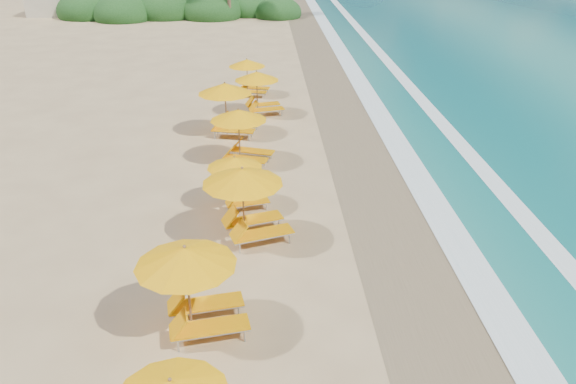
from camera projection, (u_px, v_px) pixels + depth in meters
ground at (288, 223)px, 20.04m from camera, size 160.00×160.00×0.00m
wet_sand at (400, 220)px, 20.20m from camera, size 4.00×160.00×0.01m
surf_foam at (475, 218)px, 20.30m from camera, size 4.00×160.00×0.01m
station_3 at (196, 283)px, 14.26m from camera, size 3.10×2.96×2.58m
station_4 at (249, 199)px, 18.41m from camera, size 3.36×3.29×2.65m
station_5 at (240, 178)px, 20.68m from camera, size 2.51×2.42×2.04m
station_6 at (243, 133)px, 24.33m from camera, size 3.13×3.06×2.46m
station_7 at (230, 105)px, 27.47m from camera, size 3.22×3.10×2.65m
station_8 at (260, 90)px, 30.45m from camera, size 2.93×2.82×2.40m
station_9 at (250, 75)px, 33.75m from camera, size 2.70×2.60×2.21m
treeline at (174, 7)px, 60.07m from camera, size 25.80×8.80×9.74m
beach_building at (65, 1)px, 61.63m from camera, size 7.00×5.00×2.80m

